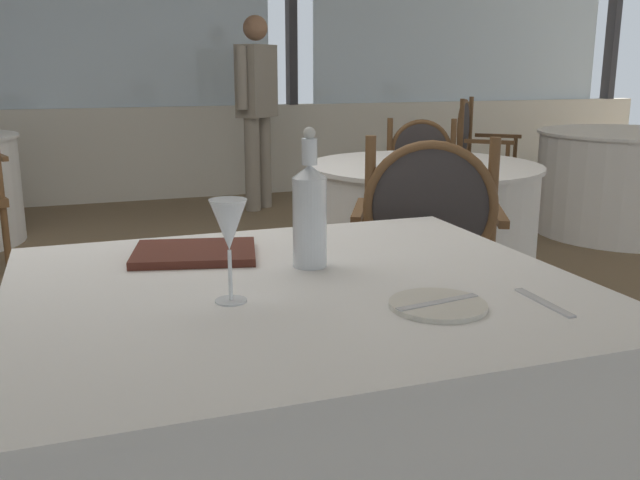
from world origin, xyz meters
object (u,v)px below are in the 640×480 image
Objects in this scene: wine_glass at (229,228)px; dining_chair_3_0 at (420,179)px; water_bottle at (310,212)px; diner_person_1 at (257,102)px; menu_book at (195,253)px; side_plate at (438,305)px; dining_chair_3_1 at (427,250)px; dining_chair_0_1 at (478,152)px.

wine_glass reaches higher than dining_chair_3_0.
dining_chair_3_0 is (1.53, 2.39, -0.36)m from water_bottle.
menu_book is at bearing 120.71° from diner_person_1.
side_plate is at bearing -0.17° from dining_chair_3_0.
diner_person_1 is at bearing 21.31° from dining_chair_3_1.
dining_chair_3_1 reaches higher than menu_book.
dining_chair_0_1 reaches higher than dining_chair_3_0.
dining_chair_0_1 is 0.98× the size of dining_chair_3_1.
dining_chair_0_1 is at bearing -8.23° from dining_chair_3_1.
dining_chair_0_1 is at bearing -168.14° from diner_person_1.
dining_chair_0_1 reaches higher than side_plate.
wine_glass is 0.21× the size of dining_chair_0_1.
dining_chair_0_1 is 1.89m from diner_person_1.
wine_glass is at bearing -140.21° from water_bottle.
side_plate is 4.80m from diner_person_1.
dining_chair_3_0 is at bearing 64.25° from menu_book.
dining_chair_0_1 is at bearing 51.87° from wine_glass.
dining_chair_3_1 is (0.50, 0.98, -0.18)m from side_plate.
wine_glass is 3.16m from dining_chair_3_0.
diner_person_1 reaches higher than wine_glass.
dining_chair_3_1 is at bearing -84.04° from dining_chair_0_1.
dining_chair_0_1 is 1.32m from dining_chair_3_0.
dining_chair_3_0 is (1.78, 2.22, -0.24)m from menu_book.
menu_book is at bearing 125.83° from side_plate.
menu_book is 0.30× the size of dining_chair_3_1.
diner_person_1 is at bearing -138.00° from dining_chair_3_0.
side_plate is 0.59× the size of water_bottle.
diner_person_1 reaches higher than dining_chair_0_1.
dining_chair_0_1 is (2.36, 3.65, -0.20)m from side_plate.
wine_glass is 0.13× the size of diner_person_1.
dining_chair_3_1 is (0.89, 0.45, -0.18)m from menu_book.
side_plate is 4.36m from dining_chair_0_1.
diner_person_1 is at bearing 79.83° from side_plate.
diner_person_1 is (1.23, 4.19, 0.16)m from menu_book.
water_bottle is 0.33× the size of dining_chair_3_1.
water_bottle is 0.37× the size of dining_chair_3_0.
side_plate is at bearing 179.53° from dining_chair_3_1.
dining_chair_0_1 is (2.75, 3.12, -0.20)m from menu_book.
side_plate is at bearing -41.26° from menu_book.
dining_chair_3_0 is 2.08m from diner_person_1.
side_plate is 0.12× the size of diner_person_1.
wine_glass is at bearing -75.36° from menu_book.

